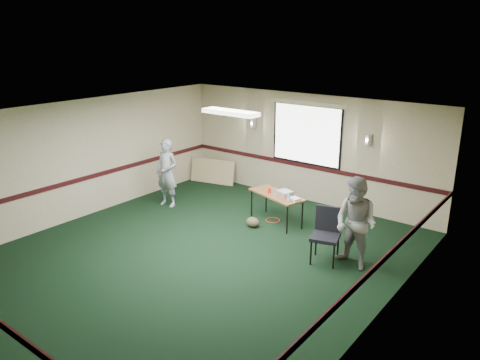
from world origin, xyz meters
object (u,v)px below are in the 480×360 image
Objects in this scene: projector at (285,193)px; person_right at (356,223)px; folding_table at (276,196)px; person_left at (167,173)px; conference_chair at (327,230)px.

projector is 2.26m from person_right.
folding_table is 2.44m from person_right.
person_left is at bearing -169.31° from person_right.
person_right reaches higher than conference_chair.
person_left reaches higher than conference_chair.
person_left is (-4.46, 0.21, 0.24)m from conference_chair.
person_left is at bearing -148.61° from folding_table.
person_left is 0.98× the size of person_right.
conference_chair is (1.54, -0.97, -0.13)m from projector.
person_right reaches higher than folding_table.
person_left is (-2.72, -0.72, 0.21)m from folding_table.
conference_chair is 0.60× the size of person_right.
conference_chair is at bearing -12.74° from projector.
projector is 1.82m from conference_chair.
person_left reaches higher than projector.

